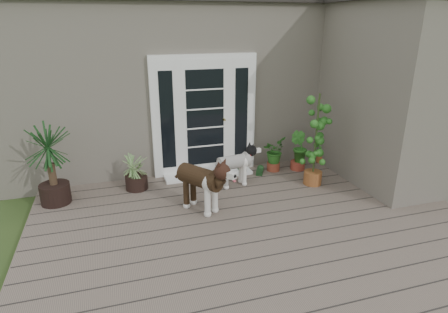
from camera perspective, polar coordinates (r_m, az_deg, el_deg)
name	(u,v)px	position (r m, az deg, el deg)	size (l,w,h in m)	color
deck	(260,231)	(5.31, 5.45, -11.16)	(6.20, 4.60, 0.12)	#6B5B4C
house_main	(190,80)	(8.72, -5.12, 11.55)	(7.40, 4.00, 3.10)	#665E54
roof_main	(188,1)	(8.64, -5.48, 22.45)	(7.60, 4.20, 0.20)	#2D2826
house_wing	(394,98)	(7.19, 24.40, 8.15)	(1.60, 2.40, 3.10)	#665E54
door_unit	(205,116)	(6.78, -2.95, 6.19)	(1.90, 0.14, 2.15)	white
door_step	(208,174)	(6.92, -2.39, -2.67)	(1.60, 0.40, 0.05)	white
brindle_dog	(200,186)	(5.54, -3.60, -4.52)	(0.40, 0.93, 0.77)	#372414
white_dog	(234,168)	(6.38, 1.54, -1.83)	(0.32, 0.75, 0.63)	silver
spider_plant	(136,171)	(6.42, -13.25, -2.13)	(0.61, 0.61, 0.65)	#9FB56F
yucca	(51,166)	(6.23, -24.80, -1.27)	(0.86, 0.86, 1.24)	black
herb_a	(274,156)	(7.12, 7.56, 0.00)	(0.44, 0.44, 0.55)	#295D1A
herb_b	(298,156)	(7.25, 11.19, 0.06)	(0.35, 0.35, 0.53)	#1F5919
herb_c	(324,150)	(7.76, 15.00, 0.89)	(0.31, 0.31, 0.48)	#1B601C
sapling	(316,139)	(6.47, 13.78, 2.61)	(0.48, 0.48, 1.64)	#1E5418
clog_left	(241,169)	(7.08, 2.57, -1.91)	(0.15, 0.33, 0.10)	black
clog_right	(260,171)	(7.03, 5.47, -2.14)	(0.16, 0.34, 0.10)	black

